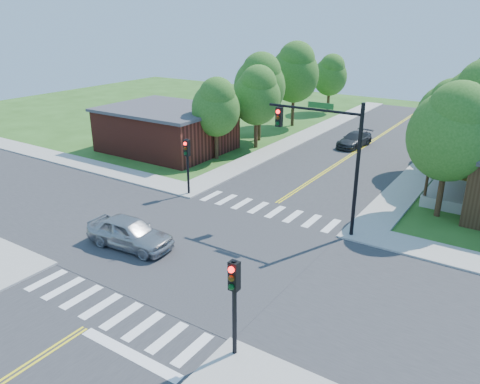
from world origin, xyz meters
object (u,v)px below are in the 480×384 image
Objects in this scene: car_dgrey at (354,140)px; car_silver at (130,233)px; signal_mast_ne at (328,145)px; signal_pole_nw at (187,156)px; signal_pole_se at (234,291)px.

car_silver is at bearing -89.30° from car_dgrey.
signal_pole_nw is (-9.51, -0.01, -2.19)m from signal_mast_ne.
signal_pole_nw is at bearing 135.00° from signal_pole_se.
signal_pole_nw is 0.83× the size of car_dgrey.
signal_pole_se is at bearing -70.71° from car_dgrey.
signal_mast_ne is 18.52m from car_dgrey.
car_dgrey is at bearing 74.48° from signal_pole_nw.
signal_pole_se is 9.95m from car_silver.
signal_pole_se is (1.69, -11.21, -2.19)m from signal_mast_ne.
signal_pole_se is at bearing -81.44° from signal_mast_ne.
signal_pole_se is at bearing -117.72° from car_silver.
signal_mast_ne reaches higher than car_silver.
signal_pole_se is 29.40m from car_dgrey.
car_silver is at bearing -73.31° from signal_pole_nw.
car_dgrey is at bearing 105.02° from signal_mast_ne.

